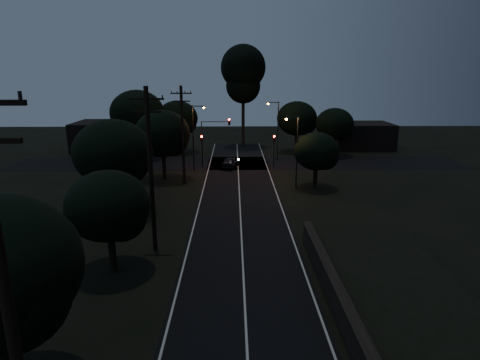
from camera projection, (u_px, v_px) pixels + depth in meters
name	position (u px, v px, depth m)	size (l,w,h in m)	color
road_surface	(239.00, 185.00, 43.34)	(60.00, 70.00, 0.03)	black
retaining_wall	(440.00, 359.00, 16.15)	(6.93, 26.00, 1.60)	black
utility_pole_near	(8.00, 311.00, 9.65)	(2.20, 0.30, 12.00)	black
utility_pole_mid	(151.00, 168.00, 26.20)	(2.20, 0.30, 11.00)	black
utility_pole_far	(183.00, 134.00, 42.68)	(2.20, 0.30, 10.50)	black
tree_left_b	(111.00, 208.00, 23.60)	(4.96, 4.96, 6.31)	black
tree_left_c	(115.00, 155.00, 32.88)	(6.47, 6.47, 8.17)	black
tree_left_d	(164.00, 135.00, 44.55)	(6.18, 6.18, 7.84)	black
tree_far_nw	(179.00, 119.00, 60.01)	(6.14, 6.14, 7.77)	black
tree_far_w	(139.00, 114.00, 55.75)	(7.46, 7.46, 9.52)	black
tree_far_ne	(298.00, 119.00, 60.31)	(6.05, 6.05, 7.65)	black
tree_far_e	(336.00, 125.00, 57.62)	(5.44, 5.44, 6.91)	black
tree_right_a	(318.00, 152.00, 41.30)	(4.64, 4.64, 5.90)	black
tall_pine	(243.00, 73.00, 63.39)	(7.09, 7.09, 16.12)	black
building_left	(109.00, 136.00, 62.62)	(10.00, 8.00, 4.40)	black
building_right	(362.00, 136.00, 64.25)	(9.00, 7.00, 4.00)	black
signal_left	(202.00, 145.00, 51.10)	(0.28, 0.35, 4.10)	black
signal_right	(274.00, 145.00, 51.24)	(0.28, 0.35, 4.10)	black
signal_mast	(215.00, 133.00, 50.74)	(3.70, 0.35, 6.25)	black
streetlight_a	(195.00, 133.00, 48.70)	(1.66, 0.26, 8.00)	black
streetlight_b	(277.00, 127.00, 54.65)	(1.66, 0.26, 8.00)	black
streetlight_c	(296.00, 147.00, 41.22)	(1.46, 0.26, 7.50)	black
car	(230.00, 162.00, 51.19)	(1.60, 3.98, 1.36)	black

